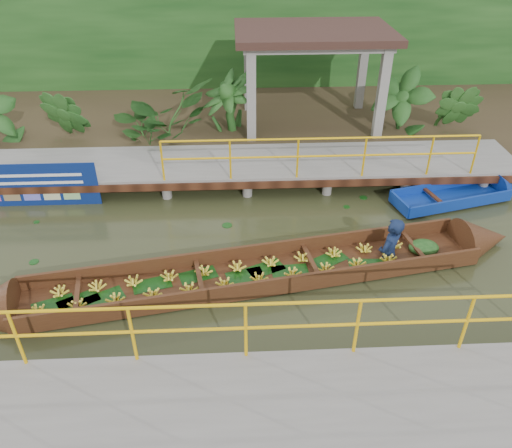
{
  "coord_description": "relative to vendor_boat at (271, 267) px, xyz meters",
  "views": [
    {
      "loc": [
        0.71,
        -8.11,
        6.34
      ],
      "look_at": [
        1.11,
        0.5,
        0.6
      ],
      "focal_mm": 35.0,
      "sensor_mm": 36.0,
      "label": 1
    }
  ],
  "objects": [
    {
      "name": "land_strip",
      "position": [
        -1.36,
        7.99,
        -0.01
      ],
      "size": [
        30.0,
        8.0,
        0.45
      ],
      "primitive_type": "cube",
      "color": "#37291B",
      "rests_on": "ground"
    },
    {
      "name": "tropical_plants",
      "position": [
        -1.04,
        5.79,
        1.15
      ],
      "size": [
        14.48,
        1.48,
        1.85
      ],
      "color": "#133B13",
      "rests_on": "ground"
    },
    {
      "name": "pavilion",
      "position": [
        1.64,
        6.79,
        2.59
      ],
      "size": [
        4.4,
        3.0,
        3.0
      ],
      "color": "slate",
      "rests_on": "ground"
    },
    {
      "name": "blue_banner",
      "position": [
        -5.73,
        2.97,
        0.32
      ],
      "size": [
        3.6,
        0.04,
        1.13
      ],
      "color": "navy",
      "rests_on": "ground"
    },
    {
      "name": "foliage_backdrop",
      "position": [
        -1.36,
        10.49,
        1.77
      ],
      "size": [
        30.0,
        0.8,
        4.0
      ],
      "primitive_type": "cube",
      "color": "#133B13",
      "rests_on": "ground"
    },
    {
      "name": "ground",
      "position": [
        -1.36,
        0.49,
        -0.23
      ],
      "size": [
        80.0,
        80.0,
        0.0
      ],
      "primitive_type": "plane",
      "color": "#313319",
      "rests_on": "ground"
    },
    {
      "name": "vendor_boat",
      "position": [
        0.0,
        0.0,
        0.0
      ],
      "size": [
        11.08,
        3.01,
        2.24
      ],
      "rotation": [
        0.0,
        0.0,
        0.18
      ],
      "color": "#3B1E10",
      "rests_on": "ground"
    },
    {
      "name": "near_dock",
      "position": [
        -0.36,
        -3.7,
        0.07
      ],
      "size": [
        18.0,
        2.4,
        1.73
      ],
      "color": "slate",
      "rests_on": "ground"
    },
    {
      "name": "moored_blue_boat",
      "position": [
        5.34,
        2.83,
        -0.09
      ],
      "size": [
        3.44,
        1.65,
        0.79
      ],
      "rotation": [
        0.0,
        0.0,
        0.25
      ],
      "color": "navy",
      "rests_on": "ground"
    },
    {
      "name": "far_dock",
      "position": [
        -1.35,
        3.92,
        0.25
      ],
      "size": [
        16.0,
        2.06,
        1.66
      ],
      "color": "slate",
      "rests_on": "ground"
    }
  ]
}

